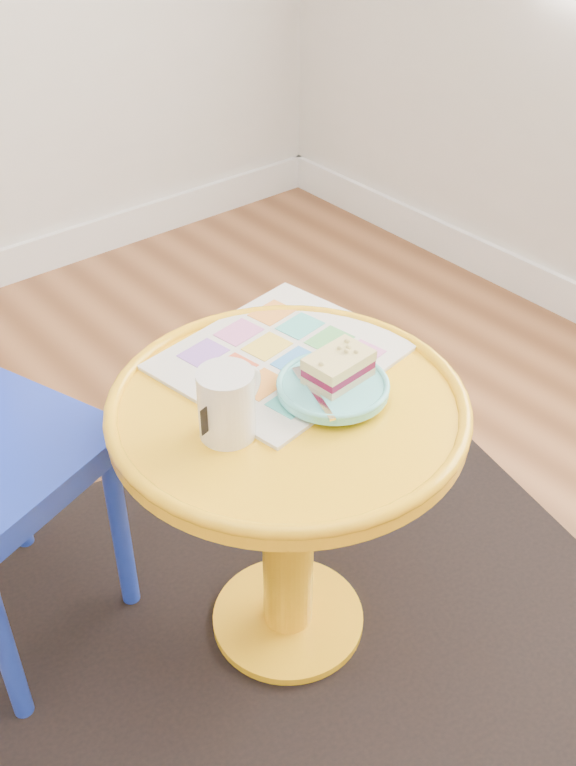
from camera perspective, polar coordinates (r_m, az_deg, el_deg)
rug at (r=1.73m, az=-0.00°, el=-15.66°), size 1.51×1.36×0.01m
side_table at (r=1.44m, az=0.00°, el=-6.18°), size 0.57×0.57×0.54m
newspaper at (r=1.44m, az=-0.42°, el=1.85°), size 0.42×0.37×0.01m
mug at (r=1.25m, az=-4.07°, el=-1.23°), size 0.12×0.09×0.11m
plate at (r=1.35m, az=3.02°, el=-0.30°), size 0.18×0.18×0.02m
cake_slice at (r=1.34m, az=3.40°, el=1.08°), size 0.11×0.08×0.05m
fork at (r=1.32m, az=1.66°, el=-0.51°), size 0.06×0.14×0.00m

